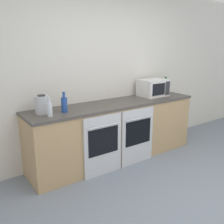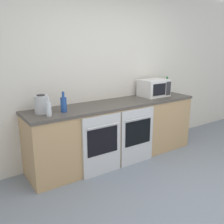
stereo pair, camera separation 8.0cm
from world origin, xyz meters
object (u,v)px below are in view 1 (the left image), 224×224
oven_right (138,136)px  bottle_clear (50,109)px  kettle (42,105)px  bottle_green (165,86)px  oven_left (103,145)px  microwave (153,88)px  bottle_blue (64,104)px

oven_right → bottle_clear: bottle_clear is taller
kettle → bottle_green: bearing=2.8°
oven_left → oven_right: same height
bottle_clear → oven_right: bearing=-7.6°
microwave → bottle_blue: bearing=-176.0°
oven_right → microwave: bearing=30.0°
bottle_green → kettle: bearing=-177.2°
bottle_blue → bottle_clear: bottle_blue is taller
bottle_green → kettle: bottle_green is taller
microwave → bottle_green: (0.41, 0.10, -0.03)m
microwave → bottle_green: bottle_green is taller
oven_right → bottle_green: 1.30m
oven_left → kettle: (-0.67, 0.36, 0.59)m
oven_left → oven_right: (0.62, 0.00, 0.00)m
bottle_blue → kettle: 0.27m
oven_left → bottle_clear: 0.88m
oven_left → oven_right: bearing=0.0°
bottle_blue → kettle: (-0.26, 0.10, 0.01)m
bottle_blue → bottle_green: bearing=5.9°
bottle_blue → bottle_clear: 0.25m
bottle_green → bottle_clear: bearing=-172.6°
microwave → bottle_clear: microwave is taller
microwave → bottle_green: size_ratio=1.56×
microwave → bottle_blue: 1.69m
kettle → oven_left: bearing=-27.8°
bottle_clear → bottle_green: size_ratio=0.80×
microwave → bottle_blue: (-1.68, -0.12, -0.04)m
bottle_clear → kettle: size_ratio=0.98×
oven_left → kettle: kettle is taller
oven_right → bottle_green: bottle_green is taller
oven_right → bottle_clear: (-1.27, 0.17, 0.56)m
oven_right → bottle_clear: 1.40m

